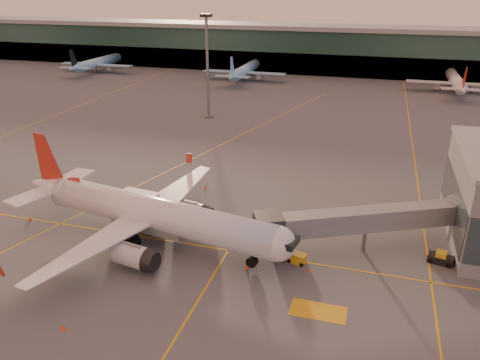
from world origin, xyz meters
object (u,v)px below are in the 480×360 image
(gpu_cart, at_px, (297,258))
(main_airplane, at_px, (149,214))
(pushback_tug, at_px, (441,258))
(catering_truck, at_px, (140,205))

(gpu_cart, bearing_deg, main_airplane, -162.63)
(pushback_tug, bearing_deg, catering_truck, -165.53)
(gpu_cart, distance_m, pushback_tug, 17.93)
(catering_truck, relative_size, gpu_cart, 2.43)
(main_airplane, xyz_separation_m, catering_truck, (-4.17, 5.04, -1.61))
(main_airplane, height_order, pushback_tug, main_airplane)
(main_airplane, bearing_deg, gpu_cart, 10.60)
(pushback_tug, bearing_deg, gpu_cart, -149.59)
(main_airplane, height_order, gpu_cart, main_airplane)
(main_airplane, distance_m, pushback_tug, 37.74)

